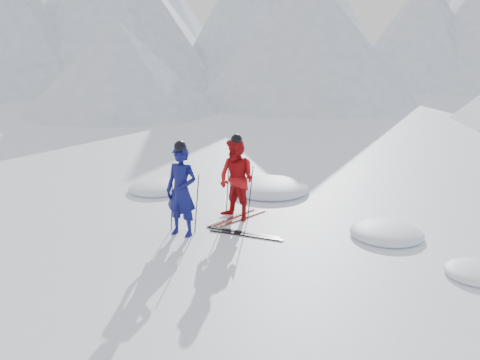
# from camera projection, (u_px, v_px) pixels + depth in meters

# --- Properties ---
(ground) EXTENTS (160.00, 160.00, 0.00)m
(ground) POSITION_uv_depth(u_px,v_px,m) (297.00, 240.00, 10.84)
(ground) COLOR white
(ground) RESTS_ON ground
(mountain_range) EXTENTS (106.15, 62.94, 15.53)m
(mountain_range) POSITION_uv_depth(u_px,v_px,m) (447.00, 10.00, 40.38)
(mountain_range) COLOR #B2BCD1
(mountain_range) RESTS_ON ground
(skier_blue) EXTENTS (0.79, 0.59, 1.99)m
(skier_blue) POSITION_uv_depth(u_px,v_px,m) (181.00, 191.00, 10.92)
(skier_blue) COLOR #0D1051
(skier_blue) RESTS_ON ground
(skier_red) EXTENTS (1.17, 1.06, 1.95)m
(skier_red) POSITION_uv_depth(u_px,v_px,m) (237.00, 180.00, 11.93)
(skier_red) COLOR #A80D10
(skier_red) RESTS_ON ground
(pole_blue_left) EXTENTS (0.13, 0.09, 1.32)m
(pole_blue_left) POSITION_uv_depth(u_px,v_px,m) (172.00, 203.00, 11.22)
(pole_blue_left) COLOR black
(pole_blue_left) RESTS_ON ground
(pole_blue_right) EXTENTS (0.13, 0.08, 1.32)m
(pole_blue_right) POSITION_uv_depth(u_px,v_px,m) (197.00, 203.00, 11.17)
(pole_blue_right) COLOR black
(pole_blue_right) RESTS_ON ground
(pole_red_left) EXTENTS (0.13, 0.10, 1.30)m
(pole_red_left) POSITION_uv_depth(u_px,v_px,m) (228.00, 189.00, 12.32)
(pole_red_left) COLOR black
(pole_red_left) RESTS_ON ground
(pole_red_right) EXTENTS (0.13, 0.09, 1.30)m
(pole_red_right) POSITION_uv_depth(u_px,v_px,m) (250.00, 192.00, 12.07)
(pole_red_right) COLOR black
(pole_red_right) RESTS_ON ground
(ski_worn_left) EXTENTS (0.73, 1.60, 0.03)m
(ski_worn_left) POSITION_uv_depth(u_px,v_px,m) (232.00, 218.00, 12.20)
(ski_worn_left) COLOR black
(ski_worn_left) RESTS_ON ground
(ski_worn_right) EXTENTS (0.84, 1.56, 0.03)m
(ski_worn_right) POSITION_uv_depth(u_px,v_px,m) (241.00, 219.00, 12.14)
(ski_worn_right) COLOR black
(ski_worn_right) RESTS_ON ground
(ski_loose_a) EXTENTS (1.70, 0.33, 0.03)m
(ski_loose_a) POSITION_uv_depth(u_px,v_px,m) (243.00, 232.00, 11.25)
(ski_loose_a) COLOR black
(ski_loose_a) RESTS_ON ground
(ski_loose_b) EXTENTS (1.70, 0.27, 0.03)m
(ski_loose_b) POSITION_uv_depth(u_px,v_px,m) (246.00, 235.00, 11.08)
(ski_loose_b) COLOR black
(ski_loose_b) RESTS_ON ground
(snow_lumps) EXTENTS (9.38, 6.03, 0.50)m
(snow_lumps) POSITION_uv_depth(u_px,v_px,m) (273.00, 202.00, 13.45)
(snow_lumps) COLOR white
(snow_lumps) RESTS_ON ground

